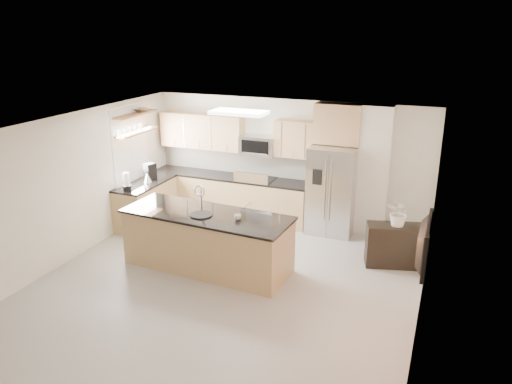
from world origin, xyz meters
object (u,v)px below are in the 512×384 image
at_px(microwave, 258,145).
at_px(cup, 238,217).
at_px(island, 207,241).
at_px(credenza, 394,245).
at_px(range, 256,199).
at_px(platter, 201,215).
at_px(refrigerator, 332,190).
at_px(television, 418,243).
at_px(kettle, 147,177).
at_px(coffee_maker, 150,172).
at_px(blender, 127,183).
at_px(flower_vase, 400,206).
at_px(bowl, 141,109).

distance_m(microwave, cup, 2.72).
distance_m(island, credenza, 3.25).
relative_size(range, platter, 3.00).
height_order(refrigerator, television, refrigerator).
bearing_deg(television, microwave, 47.25).
relative_size(island, television, 2.77).
height_order(cup, kettle, kettle).
bearing_deg(coffee_maker, range, 21.24).
bearing_deg(range, microwave, 90.00).
xyz_separation_m(cup, television, (2.86, -0.67, 0.30)).
height_order(blender, coffee_maker, blender).
relative_size(credenza, kettle, 4.17).
bearing_deg(cup, refrigerator, 67.34).
xyz_separation_m(range, platter, (0.01, -2.52, 0.54)).
distance_m(range, coffee_maker, 2.33).
relative_size(range, flower_vase, 1.57).
xyz_separation_m(kettle, television, (5.54, -2.09, 0.33)).
bearing_deg(refrigerator, microwave, 174.14).
bearing_deg(credenza, television, -91.93).
height_order(microwave, refrigerator, microwave).
relative_size(island, bowl, 7.71).
relative_size(platter, coffee_maker, 1.12).
bearing_deg(bowl, island, -35.58).
bearing_deg(microwave, credenza, -22.42).
xyz_separation_m(range, kettle, (-2.02, -1.03, 0.55)).
distance_m(island, platter, 0.53).
bearing_deg(island, platter, -107.11).
distance_m(cup, television, 2.95).
height_order(credenza, platter, platter).
bearing_deg(kettle, blender, -94.49).
bearing_deg(kettle, microwave, 29.68).
bearing_deg(microwave, range, -90.00).
bearing_deg(blender, range, 38.77).
distance_m(blender, television, 5.78).
relative_size(microwave, cup, 6.82).
xyz_separation_m(credenza, flower_vase, (0.05, -0.02, 0.74)).
xyz_separation_m(platter, flower_vase, (3.08, 1.37, 0.10)).
xyz_separation_m(island, coffee_maker, (-2.15, 1.59, 0.58)).
relative_size(platter, kettle, 1.67).
bearing_deg(flower_vase, television, -77.96).
height_order(island, flower_vase, flower_vase).
relative_size(credenza, coffee_maker, 2.79).
distance_m(microwave, bowl, 2.53).
xyz_separation_m(refrigerator, credenza, (1.38, -1.08, -0.51)).
xyz_separation_m(island, blender, (-2.13, 0.73, 0.58)).
xyz_separation_m(platter, bowl, (-2.26, 1.76, 1.37)).
xyz_separation_m(microwave, blender, (-2.08, -1.79, -0.55)).
height_order(blender, flower_vase, flower_vase).
bearing_deg(refrigerator, flower_vase, -37.61).
bearing_deg(coffee_maker, television, -22.37).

